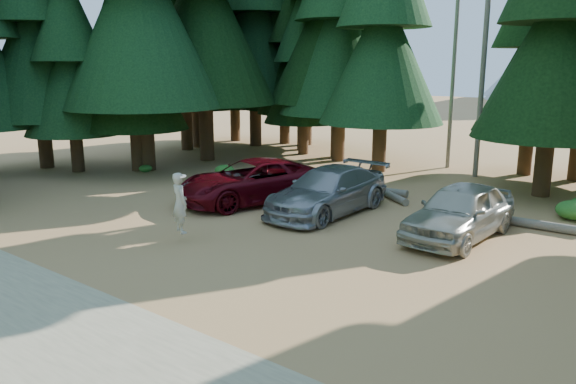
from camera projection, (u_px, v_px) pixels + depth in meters
name	position (u px, v px, depth m)	size (l,w,h in m)	color
ground	(268.00, 250.00, 16.20)	(160.00, 160.00, 0.00)	#B57F4D
gravel_strip	(59.00, 333.00, 11.20)	(26.00, 3.50, 0.01)	gray
forest_belt_north	(463.00, 173.00, 27.73)	(36.00, 7.00, 22.00)	black
forest_belt_west	(85.00, 170.00, 28.57)	(6.00, 22.00, 22.00)	black
snag_front	(485.00, 47.00, 25.53)	(0.24, 0.24, 12.00)	#6C6456
snag_back	(454.00, 69.00, 28.10)	(0.20, 0.20, 10.00)	#6C6456
red_pickup	(252.00, 181.00, 21.69)	(2.73, 5.93, 1.65)	#550710
silver_minivan_center	(328.00, 191.00, 20.08)	(2.28, 5.61, 1.63)	#9B9DA2
silver_minivan_right	(460.00, 211.00, 17.18)	(2.00, 4.97, 1.69)	#B2AF9E
frisbee_player	(180.00, 203.00, 16.74)	(0.77, 0.62, 1.83)	beige
log_left	(358.00, 188.00, 23.64)	(0.32, 0.32, 4.42)	#6C6456
log_mid	(385.00, 193.00, 22.79)	(0.28, 0.28, 3.44)	#6C6456
log_right	(506.00, 220.00, 18.81)	(0.30, 0.30, 4.71)	#6C6456
shrub_far_left	(224.00, 170.00, 27.03)	(0.94, 0.94, 0.52)	#306F21
shrub_left	(309.00, 179.00, 25.21)	(0.83, 0.83, 0.45)	#306F21
shrub_center_left	(369.00, 193.00, 21.96)	(1.17, 1.17, 0.65)	#306F21
shrub_center_right	(457.00, 192.00, 22.56)	(0.88, 0.88, 0.49)	#306F21
shrub_far_right	(574.00, 210.00, 19.35)	(1.19, 1.19, 0.66)	#306F21
shrub_edge_west	(145.00, 168.00, 27.92)	(0.66, 0.66, 0.36)	#306F21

